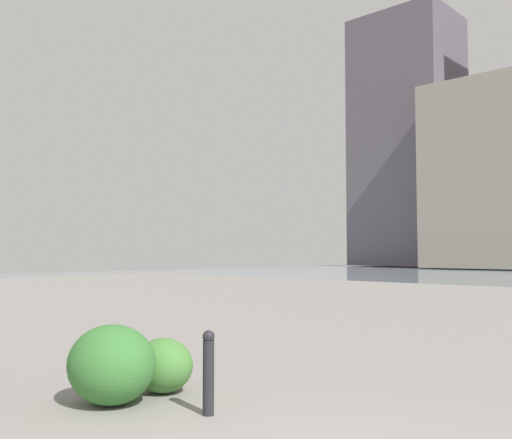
# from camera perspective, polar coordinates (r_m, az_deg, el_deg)

# --- Properties ---
(building_annex) EXTENTS (12.16, 14.55, 20.23)m
(building_annex) POSITION_cam_1_polar(r_m,az_deg,el_deg) (69.73, 23.05, 3.88)
(building_annex) COLOR #9E9384
(building_annex) RESTS_ON ground
(building_highrise) EXTENTS (12.46, 10.42, 32.64)m
(building_highrise) POSITION_cam_1_polar(r_m,az_deg,el_deg) (78.00, 15.03, 7.60)
(building_highrise) COLOR #5B5660
(building_highrise) RESTS_ON ground
(bollard_near) EXTENTS (0.13, 0.13, 0.88)m
(bollard_near) POSITION_cam_1_polar(r_m,az_deg,el_deg) (6.18, -4.81, -14.95)
(bollard_near) COLOR #232328
(bollard_near) RESTS_ON ground
(shrub_low) EXTENTS (0.77, 0.69, 0.66)m
(shrub_low) POSITION_cam_1_polar(r_m,az_deg,el_deg) (7.20, -9.36, -14.30)
(shrub_low) COLOR #477F38
(shrub_low) RESTS_ON ground
(shrub_wide) EXTENTS (1.05, 0.94, 0.89)m
(shrub_wide) POSITION_cam_1_polar(r_m,az_deg,el_deg) (6.76, -14.36, -13.97)
(shrub_wide) COLOR #387533
(shrub_wide) RESTS_ON ground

